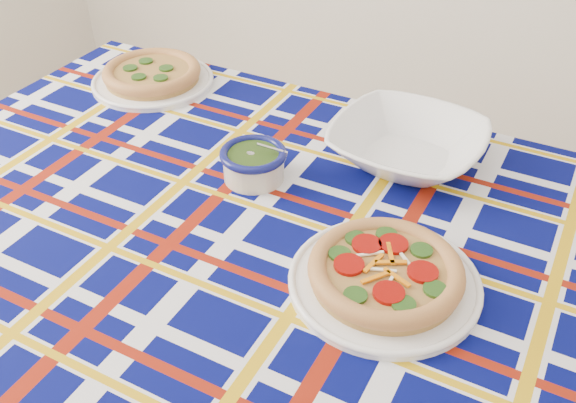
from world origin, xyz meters
The scene contains 6 objects.
dining_table centered at (0.15, 0.45, 0.74)m, with size 1.79×1.18×0.82m.
tablecloth centered at (0.15, 0.45, 0.76)m, with size 1.78×1.12×0.12m, color #04084C, non-canonical shape.
main_focaccia_plate centered at (0.35, 0.43, 0.85)m, with size 0.33×0.33×0.06m, color #AB7B3C, non-canonical shape.
pesto_bowl centered at (-0.01, 0.59, 0.86)m, with size 0.14×0.14×0.08m, color #1C320D, non-canonical shape.
serving_bowl centered at (0.24, 0.81, 0.86)m, with size 0.32×0.32×0.08m, color white.
second_focaccia_plate centered at (-0.47, 0.81, 0.85)m, with size 0.32×0.32×0.06m, color #AB7B3C, non-canonical shape.
Camera 1 is at (0.61, -0.32, 1.58)m, focal length 40.00 mm.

